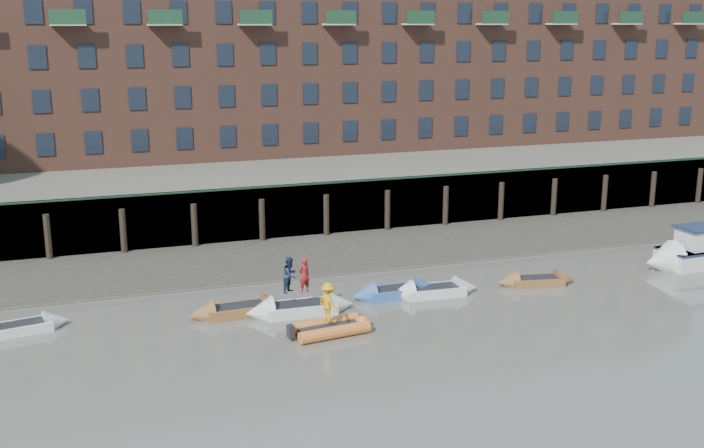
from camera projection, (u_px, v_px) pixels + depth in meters
name	position (u px, v px, depth m)	size (l,w,h in m)	color
ground	(451.00, 385.00, 29.87)	(220.00, 220.00, 0.00)	#635F56
foreshore	(312.00, 255.00, 46.39)	(110.00, 8.00, 0.50)	#3D382F
mud_band	(330.00, 272.00, 43.27)	(110.00, 1.60, 0.10)	#4C4336
river_wall	(292.00, 211.00, 50.03)	(110.00, 1.23, 3.30)	#2D2A26
bank_terrace	(246.00, 173.00, 62.53)	(110.00, 28.00, 3.20)	#5E594D
apartment_terrace	(238.00, 21.00, 60.74)	(80.60, 15.56, 20.98)	brown
rowboat_0	(19.00, 328.00, 34.83)	(4.29, 2.01, 1.20)	silver
rowboat_2	(239.00, 310.00, 36.96)	(4.58, 1.53, 1.31)	brown
rowboat_3	(300.00, 308.00, 37.09)	(5.03, 1.62, 1.45)	silver
rowboat_4	(395.00, 292.00, 39.44)	(4.47, 1.42, 1.29)	#365CA7
rowboat_5	(434.00, 291.00, 39.58)	(4.53, 1.53, 1.30)	silver
rowboat_6	(536.00, 281.00, 41.15)	(4.19, 1.88, 1.18)	brown
rib_tender	(332.00, 327.00, 34.78)	(3.53, 2.02, 0.60)	orange
motor_launch	(690.00, 254.00, 44.18)	(6.75, 2.46, 2.75)	silver
person_rower_a	(304.00, 275.00, 36.87)	(0.58, 0.38, 1.60)	maroon
person_rower_b	(290.00, 275.00, 36.87)	(0.80, 0.62, 1.64)	#19233F
person_rib_crew	(328.00, 302.00, 34.46)	(1.09, 0.63, 1.69)	orange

